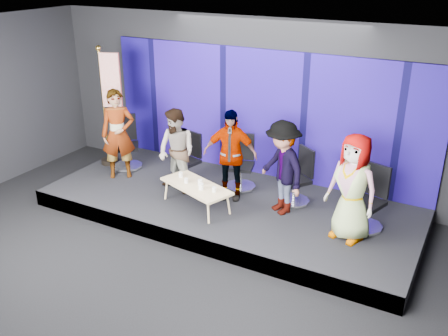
{
  "coord_description": "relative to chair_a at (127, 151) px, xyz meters",
  "views": [
    {
      "loc": [
        3.99,
        -4.98,
        4.53
      ],
      "look_at": [
        -0.04,
        2.4,
        0.97
      ],
      "focal_mm": 40.0,
      "sensor_mm": 36.0,
      "label": 1
    }
  ],
  "objects": [
    {
      "name": "panelist_a",
      "position": [
        0.21,
        -0.46,
        0.55
      ],
      "size": [
        0.8,
        0.76,
        1.84
      ],
      "primitive_type": "imported",
      "rotation": [
        0.0,
        0.0,
        0.67
      ],
      "color": "black",
      "rests_on": "riser"
    },
    {
      "name": "backdrop",
      "position": [
        2.69,
        1.09,
        0.93
      ],
      "size": [
        7.0,
        0.08,
        2.6
      ],
      "primitive_type": "cube",
      "color": "#0E0758",
      "rests_on": "riser"
    },
    {
      "name": "flag_stand",
      "position": [
        -0.35,
        -0.02,
        1.0
      ],
      "size": [
        0.59,
        0.34,
        2.59
      ],
      "rotation": [
        0.0,
        0.0,
        0.34
      ],
      "color": "black",
      "rests_on": "riser"
    },
    {
      "name": "ground",
      "position": [
        2.69,
        -2.86,
        -0.67
      ],
      "size": [
        10.0,
        10.0,
        0.0
      ],
      "primitive_type": "plane",
      "color": "black",
      "rests_on": "ground"
    },
    {
      "name": "riser",
      "position": [
        2.69,
        -0.36,
        -0.52
      ],
      "size": [
        7.0,
        3.0,
        0.3
      ],
      "primitive_type": "cube",
      "color": "black",
      "rests_on": "ground"
    },
    {
      "name": "chair_a",
      "position": [
        0.0,
        0.0,
        0.0
      ],
      "size": [
        0.9,
        0.9,
        1.14
      ],
      "rotation": [
        0.0,
        0.0,
        0.67
      ],
      "color": "silver",
      "rests_on": "riser"
    },
    {
      "name": "coffee_table",
      "position": [
        2.32,
        -0.9,
        0.02
      ],
      "size": [
        1.53,
        1.04,
        0.43
      ],
      "rotation": [
        0.0,
        0.0,
        -0.34
      ],
      "color": "tan",
      "rests_on": "riser"
    },
    {
      "name": "mug_c",
      "position": [
        2.38,
        -0.86,
        0.11
      ],
      "size": [
        0.09,
        0.09,
        0.1
      ],
      "primitive_type": "cylinder",
      "color": "silver",
      "rests_on": "coffee_table"
    },
    {
      "name": "mug_e",
      "position": [
        2.74,
        -0.99,
        0.1
      ],
      "size": [
        0.07,
        0.07,
        0.09
      ],
      "primitive_type": "cylinder",
      "color": "silver",
      "rests_on": "coffee_table"
    },
    {
      "name": "panelist_c",
      "position": [
        2.66,
        -0.25,
        0.49
      ],
      "size": [
        1.09,
        0.69,
        1.73
      ],
      "primitive_type": "imported",
      "rotation": [
        0.0,
        0.0,
        0.29
      ],
      "color": "black",
      "rests_on": "riser"
    },
    {
      "name": "mug_d",
      "position": [
        2.49,
        -1.02,
        0.11
      ],
      "size": [
        0.09,
        0.09,
        0.11
      ],
      "primitive_type": "cylinder",
      "color": "silver",
      "rests_on": "coffee_table"
    },
    {
      "name": "mug_b",
      "position": [
        2.11,
        -0.9,
        0.1
      ],
      "size": [
        0.08,
        0.08,
        0.09
      ],
      "primitive_type": "cylinder",
      "color": "silver",
      "rests_on": "coffee_table"
    },
    {
      "name": "chair_c",
      "position": [
        2.65,
        0.26,
        -0.02
      ],
      "size": [
        0.75,
        0.75,
        1.07
      ],
      "rotation": [
        0.0,
        0.0,
        0.29
      ],
      "color": "silver",
      "rests_on": "riser"
    },
    {
      "name": "chair_e",
      "position": [
        5.24,
        -0.17,
        -0.01
      ],
      "size": [
        0.78,
        0.78,
        1.1
      ],
      "rotation": [
        0.0,
        0.0,
        -0.3
      ],
      "color": "silver",
      "rests_on": "riser"
    },
    {
      "name": "panelist_e",
      "position": [
        5.06,
        -0.64,
        0.51
      ],
      "size": [
        1.0,
        0.8,
        1.78
      ],
      "primitive_type": "imported",
      "rotation": [
        0.0,
        0.0,
        -0.3
      ],
      "color": "black",
      "rests_on": "riser"
    },
    {
      "name": "panelist_b",
      "position": [
        1.65,
        -0.5,
        0.45
      ],
      "size": [
        0.92,
        0.79,
        1.65
      ],
      "primitive_type": "imported",
      "rotation": [
        0.0,
        0.0,
        -0.23
      ],
      "color": "black",
      "rests_on": "riser"
    },
    {
      "name": "panelist_d",
      "position": [
        3.74,
        -0.33,
        0.48
      ],
      "size": [
        1.26,
        1.14,
        1.7
      ],
      "primitive_type": "imported",
      "rotation": [
        0.0,
        0.0,
        -0.6
      ],
      "color": "black",
      "rests_on": "riser"
    },
    {
      "name": "chair_b",
      "position": [
        1.57,
        -0.01,
        -0.04
      ],
      "size": [
        0.69,
        0.69,
        1.02
      ],
      "rotation": [
        0.0,
        0.0,
        -0.23
      ],
      "color": "silver",
      "rests_on": "riser"
    },
    {
      "name": "chair_d",
      "position": [
        3.85,
        0.16,
        -0.03
      ],
      "size": [
        0.82,
        0.82,
        1.05
      ],
      "rotation": [
        0.0,
        0.0,
        -0.6
      ],
      "color": "silver",
      "rests_on": "riser"
    },
    {
      "name": "room_walls",
      "position": [
        2.69,
        -2.86,
        1.76
      ],
      "size": [
        10.02,
        8.02,
        3.51
      ],
      "color": "black",
      "rests_on": "ground"
    },
    {
      "name": "mug_a",
      "position": [
        1.88,
        -0.73,
        0.11
      ],
      "size": [
        0.08,
        0.08,
        0.09
      ],
      "primitive_type": "cylinder",
      "color": "silver",
      "rests_on": "coffee_table"
    }
  ]
}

